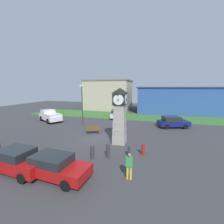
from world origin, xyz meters
name	(u,v)px	position (x,y,z in m)	size (l,w,h in m)	color
ground_plane	(99,139)	(0.00, 0.00, 0.00)	(76.67, 76.67, 0.00)	#38383A
clock_tower	(120,116)	(2.46, -0.68, 2.79)	(1.52, 1.58, 5.53)	#9D988E
bollard_near_tower	(143,149)	(4.96, -2.76, 0.52)	(0.27, 0.27, 1.03)	maroon
bollard_mid_row	(129,151)	(3.90, -3.32, 0.48)	(0.28, 0.28, 0.94)	#333338
bollard_far_row	(108,150)	(2.30, -3.99, 0.60)	(0.32, 0.32, 1.19)	#333338
bollard_end_row	(92,152)	(1.17, -4.52, 0.57)	(0.31, 0.31, 1.13)	#333338
car_near_tower	(19,160)	(-2.78, -7.56, 0.79)	(4.06, 2.18, 1.56)	#A51111
car_by_building	(55,166)	(-0.07, -7.43, 0.74)	(4.35, 2.15, 1.43)	#A51111
car_far_lot	(173,122)	(8.27, 7.29, 0.79)	(4.47, 3.09, 1.57)	navy
car_silver_hatch	(116,114)	(-1.15, 11.73, 0.76)	(2.46, 4.38, 1.49)	silver
pickup_truck	(50,116)	(-10.84, 5.77, 0.93)	(5.26, 4.18, 1.85)	silver
bench	(93,129)	(-1.41, 1.59, 0.52)	(1.67, 1.19, 0.90)	brown
pedestrian_crossing_lot	(129,165)	(4.40, -6.39, 0.96)	(0.42, 0.27, 1.68)	gold
street_lamp_near_road	(82,102)	(-4.67, 5.33, 3.46)	(0.50, 0.24, 5.95)	#333338
warehouse_blue_far	(109,95)	(-5.75, 22.10, 3.71)	(11.35, 8.28, 7.39)	#B7A88E
storefront_low_left	(183,100)	(11.59, 21.27, 2.85)	(20.34, 10.24, 5.69)	#2D5193
grass_verge_far	(142,117)	(3.55, 14.06, 0.02)	(46.00, 7.66, 0.04)	#386B2D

